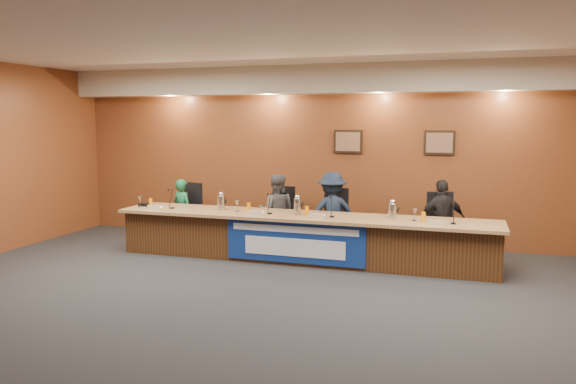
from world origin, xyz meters
name	(u,v)px	position (x,y,z in m)	size (l,w,h in m)	color
floor	(245,307)	(0.00, 0.00, 0.00)	(10.00, 10.00, 0.00)	#232325
ceiling	(243,34)	(0.00, 0.00, 3.20)	(10.00, 8.00, 0.04)	silver
wall_back	(327,155)	(0.00, 4.00, 1.60)	(10.00, 0.04, 3.20)	brown
soffit	(324,79)	(0.00, 3.75, 2.95)	(10.00, 0.50, 0.50)	beige
dais_body	(302,239)	(0.00, 2.40, 0.35)	(6.00, 0.80, 0.70)	#422612
dais_top	(301,216)	(0.00, 2.35, 0.72)	(6.10, 0.95, 0.05)	#987046
banner	(294,242)	(0.00, 1.99, 0.38)	(2.20, 0.02, 0.65)	navy
banner_text_upper	(294,230)	(0.00, 1.97, 0.58)	(2.00, 0.01, 0.10)	silver
banner_text_lower	(294,248)	(0.00, 1.97, 0.30)	(1.60, 0.01, 0.28)	silver
wall_photo_left	(348,142)	(0.40, 3.97, 1.85)	(0.52, 0.04, 0.42)	black
wall_photo_right	(439,143)	(2.00, 3.97, 1.85)	(0.52, 0.04, 0.42)	black
panelist_a	(183,211)	(-2.47, 3.03, 0.58)	(0.43, 0.28, 1.17)	#165C39
panelist_b	(277,212)	(-0.65, 3.03, 0.66)	(0.64, 0.50, 1.31)	#48494D
panelist_c	(332,213)	(0.33, 3.03, 0.69)	(0.89, 0.51, 1.38)	#121E32
panelist_d	(442,221)	(2.13, 3.03, 0.65)	(0.77, 0.32, 1.31)	black
office_chair_a	(185,215)	(-2.47, 3.13, 0.48)	(0.48, 0.48, 0.08)	black
office_chair_b	(278,221)	(-0.65, 3.13, 0.48)	(0.48, 0.48, 0.08)	black
office_chair_c	(333,224)	(0.33, 3.13, 0.48)	(0.48, 0.48, 0.08)	black
office_chair_d	(442,230)	(2.13, 3.13, 0.48)	(0.48, 0.48, 0.08)	black
nameplate_a	(154,207)	(-2.49, 2.09, 0.80)	(0.24, 0.06, 0.09)	white
microphone_a	(172,208)	(-2.26, 2.28, 0.76)	(0.07, 0.07, 0.02)	black
juice_glass_a	(151,203)	(-2.69, 2.31, 0.82)	(0.06, 0.06, 0.15)	orange
water_glass_a	(140,202)	(-2.88, 2.28, 0.84)	(0.08, 0.08, 0.18)	silver
nameplate_b	(255,212)	(-0.68, 2.10, 0.80)	(0.24, 0.06, 0.09)	white
microphone_b	(270,213)	(-0.49, 2.26, 0.76)	(0.07, 0.07, 0.02)	black
juice_glass_b	(249,207)	(-0.89, 2.34, 0.82)	(0.06, 0.06, 0.15)	orange
water_glass_b	(237,206)	(-1.08, 2.31, 0.84)	(0.08, 0.08, 0.18)	silver
nameplate_c	(316,215)	(0.30, 2.13, 0.80)	(0.24, 0.06, 0.09)	white
microphone_c	(332,217)	(0.52, 2.26, 0.76)	(0.07, 0.07, 0.02)	black
juice_glass_c	(307,211)	(0.11, 2.29, 0.82)	(0.06, 0.06, 0.15)	orange
water_glass_c	(297,209)	(-0.06, 2.32, 0.84)	(0.08, 0.08, 0.18)	silver
nameplate_d	(437,222)	(2.09, 2.07, 0.80)	(0.24, 0.06, 0.09)	white
microphone_d	(453,223)	(2.31, 2.24, 0.76)	(0.07, 0.07, 0.02)	black
juice_glass_d	(423,217)	(1.89, 2.28, 0.82)	(0.06, 0.06, 0.15)	orange
water_glass_d	(415,215)	(1.76, 2.32, 0.84)	(0.08, 0.08, 0.18)	silver
carafe_left	(221,203)	(-1.41, 2.41, 0.87)	(0.13, 0.13, 0.23)	silver
carafe_mid	(297,206)	(-0.06, 2.35, 0.88)	(0.12, 0.12, 0.26)	silver
carafe_right	(392,211)	(1.42, 2.40, 0.87)	(0.13, 0.13, 0.23)	silver
speakerphone	(148,204)	(-2.81, 2.41, 0.78)	(0.32, 0.32, 0.05)	black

